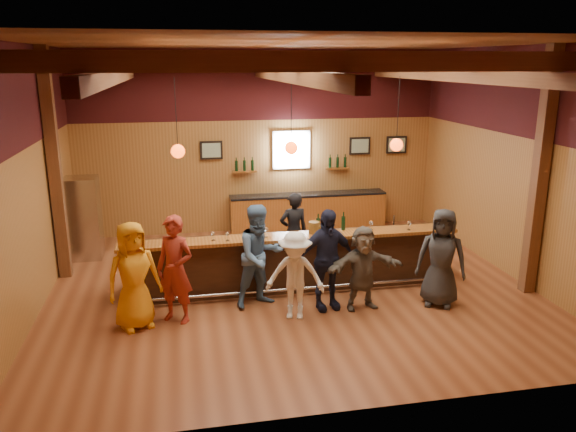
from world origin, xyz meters
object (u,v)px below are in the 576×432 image
(customer_brown, at_px, (363,268))
(bartender, at_px, (294,232))
(back_bar_cabinet, at_px, (308,212))
(customer_white, at_px, (295,275))
(ice_bucket, at_px, (314,228))
(customer_dark, at_px, (441,258))
(customer_navy, at_px, (326,260))
(bottle_a, at_px, (318,224))
(customer_denim, at_px, (260,256))
(bar_counter, at_px, (290,259))
(customer_redvest, at_px, (175,269))
(customer_orange, at_px, (134,276))
(stainless_fridge, at_px, (84,218))

(customer_brown, distance_m, bartender, 2.23)
(back_bar_cabinet, relative_size, customer_white, 2.64)
(customer_brown, height_order, ice_bucket, customer_brown)
(customer_dark, distance_m, bartender, 3.11)
(customer_navy, height_order, bottle_a, customer_navy)
(bartender, bearing_deg, bottle_a, 97.25)
(customer_denim, relative_size, bartender, 1.12)
(customer_denim, bearing_deg, bar_counter, 28.51)
(customer_redvest, bearing_deg, customer_dark, 29.16)
(customer_orange, height_order, bartender, customer_orange)
(customer_brown, bearing_deg, back_bar_cabinet, 82.63)
(customer_denim, bearing_deg, bottle_a, 7.49)
(customer_dark, bearing_deg, customer_denim, -162.57)
(bar_counter, relative_size, customer_white, 4.16)
(back_bar_cabinet, bearing_deg, bartender, -109.04)
(back_bar_cabinet, relative_size, ice_bucket, 18.04)
(back_bar_cabinet, distance_m, customer_denim, 4.78)
(back_bar_cabinet, relative_size, customer_denim, 2.17)
(bottle_a, bearing_deg, bar_counter, 161.10)
(customer_white, height_order, bartender, bartender)
(customer_redvest, bearing_deg, bar_counter, 60.30)
(customer_navy, bearing_deg, stainless_fridge, 132.64)
(customer_brown, bearing_deg, bartender, 105.38)
(customer_redvest, xyz_separation_m, customer_dark, (4.58, -0.24, -0.03))
(customer_denim, distance_m, bottle_a, 1.39)
(customer_orange, distance_m, customer_navy, 3.22)
(back_bar_cabinet, bearing_deg, customer_denim, -113.33)
(stainless_fridge, relative_size, customer_redvest, 0.99)
(customer_navy, distance_m, customer_dark, 2.03)
(customer_redvest, relative_size, customer_white, 1.20)
(customer_redvest, height_order, customer_brown, customer_redvest)
(bar_counter, bearing_deg, stainless_fridge, 149.24)
(bar_counter, distance_m, customer_denim, 1.14)
(customer_redvest, height_order, customer_white, customer_redvest)
(back_bar_cabinet, distance_m, customer_dark, 5.13)
(customer_redvest, bearing_deg, stainless_fridge, 150.69)
(bar_counter, xyz_separation_m, bartender, (0.23, 0.81, 0.30))
(stainless_fridge, bearing_deg, bottle_a, -29.59)
(bottle_a, bearing_deg, stainless_fridge, 150.41)
(bar_counter, height_order, customer_orange, customer_orange)
(bottle_a, bearing_deg, customer_dark, -32.52)
(customer_orange, bearing_deg, customer_dark, -24.54)
(customer_white, relative_size, customer_navy, 0.84)
(stainless_fridge, distance_m, customer_dark, 7.58)
(customer_dark, bearing_deg, stainless_fridge, 177.78)
(stainless_fridge, xyz_separation_m, customer_denim, (3.42, -3.25, 0.02))
(back_bar_cabinet, relative_size, customer_brown, 2.68)
(bar_counter, distance_m, customer_brown, 1.65)
(customer_redvest, height_order, customer_dark, customer_redvest)
(customer_redvest, xyz_separation_m, customer_navy, (2.56, 0.00, -0.01))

